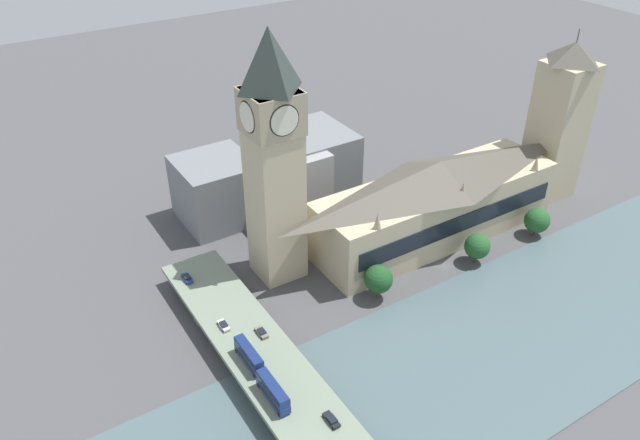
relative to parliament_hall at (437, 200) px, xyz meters
name	(u,v)px	position (x,y,z in m)	size (l,w,h in m)	color
ground_plane	(443,266)	(-14.15, 8.00, -13.17)	(600.00, 600.00, 0.00)	#4C4C4F
river_water	(527,329)	(-46.64, 8.00, -13.02)	(52.98, 360.00, 0.30)	#4C6066
parliament_hall	(437,200)	(0.00, 0.00, 0.00)	(22.77, 81.04, 26.54)	#C1B28E
clock_tower	(273,154)	(9.99, 50.87, 25.45)	(13.94, 13.94, 71.95)	#C1B28E
victoria_tower	(559,122)	(0.06, -51.88, 13.79)	(14.73, 14.73, 57.91)	#C1B28E
road_bridge	(315,427)	(-46.64, 73.45, -8.52)	(137.96, 16.45, 5.74)	#5D6A59
double_decker_bus_lead	(249,355)	(-23.69, 77.05, -4.91)	(11.04, 2.49, 4.57)	navy
double_decker_bus_rear	(273,391)	(-36.24, 77.58, -4.81)	(11.29, 2.59, 4.74)	navy
car_northbound_lead	(332,420)	(-48.05, 70.11, -6.76)	(4.63, 1.81, 1.31)	black
car_northbound_tail	(187,278)	(13.12, 77.56, -6.70)	(4.46, 1.91, 1.47)	navy
car_southbound_lead	(262,332)	(-16.68, 70.20, -6.79)	(4.45, 1.82, 1.24)	slate
car_southbound_mid	(224,325)	(-9.44, 77.06, -6.77)	(4.36, 1.80, 1.29)	silver
city_block_west	(311,166)	(41.09, 20.43, -0.69)	(25.94, 25.21, 24.96)	slate
city_block_center	(216,190)	(45.98, 53.70, -2.54)	(23.85, 23.36, 21.26)	slate
city_block_east	(289,180)	(36.79, 31.66, -1.02)	(25.73, 18.75, 24.29)	#939399
tree_embankment_near	(477,246)	(-17.87, -1.17, -7.28)	(7.70, 7.70, 9.75)	brown
tree_embankment_mid	(537,220)	(-17.32, -27.57, -7.61)	(8.07, 8.07, 9.60)	brown
tree_embankment_far	(378,279)	(-15.32, 33.41, -6.70)	(8.02, 8.02, 10.49)	brown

